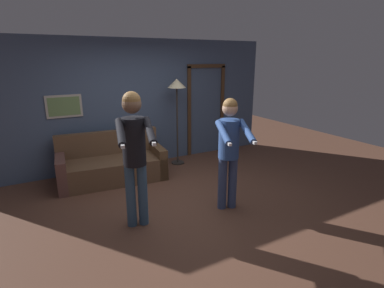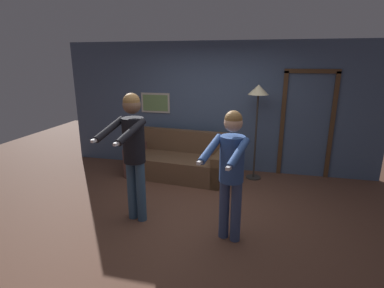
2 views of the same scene
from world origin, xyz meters
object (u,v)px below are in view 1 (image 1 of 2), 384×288
couch (112,166)px  torchiere_lamp (177,92)px  person_standing_right (229,144)px  person_standing_left (134,147)px

couch → torchiere_lamp: (1.48, 0.23, 1.27)m
couch → person_standing_right: person_standing_right is taller
torchiere_lamp → person_standing_right: torchiere_lamp is taller
torchiere_lamp → person_standing_right: size_ratio=1.08×
person_standing_left → person_standing_right: bearing=-7.7°
couch → person_standing_left: size_ratio=1.08×
torchiere_lamp → couch: bearing=-171.2°
couch → torchiere_lamp: bearing=8.8°
couch → person_standing_left: person_standing_left is taller
couch → person_standing_right: size_ratio=1.17×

